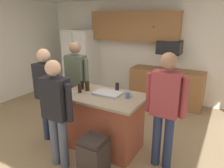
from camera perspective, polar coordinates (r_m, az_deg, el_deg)
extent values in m
plane|color=#937A5B|center=(3.96, -5.27, -15.50)|extent=(7.04, 7.04, 0.00)
cube|color=white|center=(5.90, 10.04, 8.88)|extent=(6.40, 0.10, 2.60)
cube|color=#936038|center=(5.81, 5.83, 15.11)|extent=(2.40, 0.35, 0.75)
sphere|color=#4C3823|center=(5.41, 11.02, 14.74)|extent=(0.04, 0.04, 0.04)
cube|color=#936038|center=(5.62, 14.25, -0.72)|extent=(1.80, 0.60, 0.90)
sphere|color=#4C3823|center=(5.24, 18.05, -2.39)|extent=(0.04, 0.04, 0.04)
cube|color=white|center=(6.57, -8.14, 6.28)|extent=(0.87, 0.70, 1.80)
cube|color=white|center=(6.42, -11.70, 5.85)|extent=(0.41, 0.04, 1.72)
cube|color=white|center=(6.15, -8.59, 5.51)|extent=(0.41, 0.04, 1.72)
cylinder|color=#B2B2B7|center=(6.24, -10.40, 6.44)|extent=(0.02, 0.02, 0.35)
cube|color=black|center=(5.43, 15.09, 9.43)|extent=(0.56, 0.40, 0.32)
cube|color=brown|center=(3.65, -2.34, -10.22)|extent=(1.20, 0.71, 0.91)
cube|color=gray|center=(3.46, -2.43, -3.27)|extent=(1.34, 0.85, 0.04)
cylinder|color=#232D4C|center=(4.06, -17.18, -8.81)|extent=(0.13, 0.13, 0.81)
cylinder|color=#232D4C|center=(3.95, -15.44, -9.42)|extent=(0.13, 0.13, 0.81)
cube|color=black|center=(3.75, -17.23, 0.63)|extent=(0.38, 0.22, 0.61)
sphere|color=tan|center=(3.66, -17.84, 7.29)|extent=(0.22, 0.22, 0.22)
cylinder|color=black|center=(3.93, -19.63, 0.84)|extent=(0.09, 0.09, 0.55)
cylinder|color=black|center=(3.60, -14.54, -0.20)|extent=(0.09, 0.09, 0.55)
cylinder|color=#232D4C|center=(3.33, 11.84, -14.27)|extent=(0.13, 0.13, 0.83)
cylinder|color=#232D4C|center=(3.29, 14.74, -14.87)|extent=(0.13, 0.13, 0.83)
cube|color=maroon|center=(3.00, 14.24, -2.61)|extent=(0.38, 0.22, 0.63)
sphere|color=#8C664C|center=(2.88, 14.90, 5.95)|extent=(0.23, 0.23, 0.23)
cylinder|color=maroon|center=(3.07, 9.90, -2.23)|extent=(0.09, 0.09, 0.56)
cylinder|color=maroon|center=(2.96, 18.69, -3.67)|extent=(0.09, 0.09, 0.56)
cylinder|color=#4C5166|center=(4.48, -9.95, -5.60)|extent=(0.13, 0.13, 0.83)
cylinder|color=#4C5166|center=(4.38, -8.21, -6.06)|extent=(0.13, 0.13, 0.83)
cube|color=#4C5647|center=(4.20, -9.56, 3.37)|extent=(0.38, 0.22, 0.63)
sphere|color=#8C664C|center=(4.11, -9.87, 9.54)|extent=(0.23, 0.23, 0.23)
cylinder|color=#4C5647|center=(4.35, -12.02, 3.47)|extent=(0.09, 0.09, 0.56)
cylinder|color=#4C5647|center=(4.06, -6.89, 2.74)|extent=(0.09, 0.09, 0.56)
cylinder|color=#4C5166|center=(3.40, -15.02, -14.30)|extent=(0.13, 0.13, 0.78)
cylinder|color=#4C5166|center=(3.30, -12.81, -15.20)|extent=(0.13, 0.13, 0.78)
cube|color=black|center=(3.05, -14.86, -3.73)|extent=(0.38, 0.22, 0.59)
sphere|color=tan|center=(2.92, -15.51, 4.16)|extent=(0.21, 0.21, 0.21)
cylinder|color=black|center=(3.22, -17.93, -3.26)|extent=(0.09, 0.09, 0.53)
cylinder|color=black|center=(2.90, -11.38, -5.00)|extent=(0.09, 0.09, 0.53)
cylinder|color=black|center=(3.58, 1.38, -0.91)|extent=(0.06, 0.06, 0.15)
cylinder|color=black|center=(3.66, -6.61, -0.48)|extent=(0.07, 0.07, 0.17)
cylinder|color=#4C6B99|center=(3.33, 4.21, -2.92)|extent=(0.08, 0.08, 0.10)
torus|color=#4C6B99|center=(3.30, 5.06, -2.99)|extent=(0.06, 0.01, 0.06)
cylinder|color=black|center=(3.58, -8.62, -1.10)|extent=(0.06, 0.06, 0.16)
cylinder|color=black|center=(3.76, -7.98, -0.28)|extent=(0.06, 0.06, 0.14)
cylinder|color=white|center=(3.49, -11.24, -2.23)|extent=(0.09, 0.09, 0.10)
torus|color=white|center=(3.45, -10.51, -2.31)|extent=(0.06, 0.01, 0.06)
cube|color=#B7B7BC|center=(3.46, -1.12, -2.70)|extent=(0.44, 0.30, 0.02)
cube|color=#A8A8AD|center=(3.46, -1.12, -2.39)|extent=(0.44, 0.30, 0.02)
cube|color=black|center=(3.12, -4.88, -19.49)|extent=(0.34, 0.34, 0.55)
cube|color=black|center=(2.95, -5.04, -14.74)|extent=(0.32, 0.32, 0.06)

